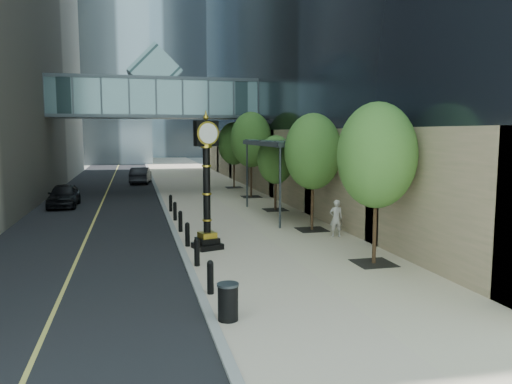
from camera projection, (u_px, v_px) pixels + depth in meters
ground at (308, 299)px, 14.43m from camera, size 320.00×320.00×0.00m
road at (112, 179)px, 51.35m from camera, size 8.00×180.00×0.02m
sidewalk at (190, 177)px, 53.24m from camera, size 8.00×180.00×0.06m
curb at (152, 178)px, 52.29m from camera, size 0.25×180.00×0.07m
distant_tower_c at (125, 21)px, 124.88m from camera, size 22.00×22.00×65.00m
skywalk at (155, 96)px, 39.81m from camera, size 17.00×4.20×5.80m
entrance_canopy at (283, 143)px, 28.26m from camera, size 3.00×8.00×4.38m
bollard_row at (184, 229)px, 22.41m from camera, size 0.20×16.20×0.90m
street_trees at (275, 147)px, 30.41m from camera, size 3.04×28.79×6.25m
street_clock at (207, 192)px, 20.22m from camera, size 1.28×1.28×5.45m
trash_bin at (228, 303)px, 12.62m from camera, size 0.53×0.53×0.90m
pedestrian at (336, 218)px, 22.74m from camera, size 0.65×0.45×1.71m
car_near at (64, 195)px, 32.27m from camera, size 1.80×4.40×1.49m
car_far at (141, 175)px, 47.15m from camera, size 2.19×4.80×1.53m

